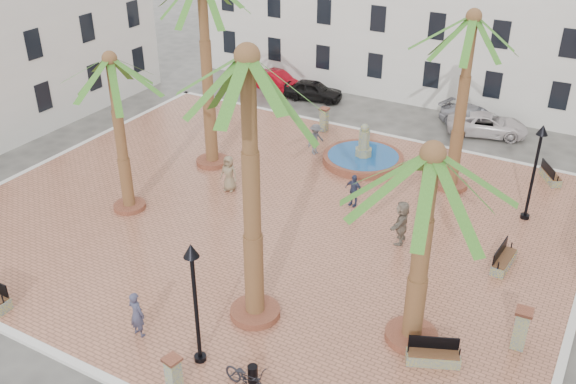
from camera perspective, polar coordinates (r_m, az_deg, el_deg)
name	(u,v)px	position (r m, az deg, el deg)	size (l,w,h in m)	color
ground	(269,218)	(28.84, -1.73, -2.32)	(120.00, 120.00, 0.00)	#56544F
plaza	(269,216)	(28.80, -1.73, -2.19)	(26.00, 22.00, 0.15)	#A9684E
kerb_n	(366,131)	(37.60, 6.95, 5.37)	(26.30, 0.30, 0.16)	silver
kerb_s	(91,371)	(22.06, -17.12, -15.00)	(26.30, 0.30, 0.16)	silver
kerb_w	(61,155)	(36.51, -19.54, 3.10)	(0.30, 22.30, 0.16)	silver
building_north	(425,17)	(44.22, 12.09, 14.93)	(30.40, 7.40, 9.50)	silver
fountain	(363,157)	(33.58, 6.69, 3.09)	(4.18, 4.18, 2.16)	brown
palm_sw	(112,77)	(27.68, -15.37, 9.81)	(4.69, 4.69, 7.32)	brown
palm_s	(248,90)	(18.94, -3.56, 9.08)	(5.75, 5.75, 9.77)	brown
palm_e	(430,181)	(19.18, 12.48, 0.92)	(5.74, 5.74, 7.29)	brown
palm_ne	(471,37)	(29.46, 15.96, 13.09)	(5.16, 5.16, 8.55)	brown
bench_se	(433,356)	(21.66, 12.76, -14.07)	(1.77, 1.16, 0.90)	gray
bench_e	(503,261)	(26.66, 18.61, -5.83)	(0.67, 1.78, 0.92)	gray
bench_ne	(550,176)	(34.10, 22.27, 1.33)	(1.28, 1.65, 0.86)	gray
lamppost_s	(194,284)	(19.67, -8.36, -8.10)	(0.49, 0.49, 4.47)	black
lamppost_e	(537,156)	(29.07, 21.27, 2.96)	(0.49, 0.49, 4.47)	black
bollard_se	(174,375)	(20.26, -10.14, -15.68)	(0.56, 0.56, 1.34)	gray
bollard_n	(324,119)	(37.01, 3.23, 6.48)	(0.52, 0.52, 1.40)	gray
bollard_e	(521,328)	(22.66, 20.01, -11.30)	(0.58, 0.58, 1.53)	gray
litter_bin	(253,374)	(20.55, -3.15, -15.85)	(0.32, 0.32, 0.63)	black
cyclist_a	(137,314)	(22.35, -13.30, -10.51)	(0.63, 0.42, 1.74)	#393A52
bicycle_a	(248,378)	(20.21, -3.60, -16.20)	(0.62, 1.77, 0.93)	black
pedestrian_fountain_a	(229,173)	(30.51, -5.27, 1.65)	(0.87, 0.56, 1.77)	#7C694E
pedestrian_fountain_b	(354,190)	(29.30, 5.85, 0.16)	(0.91, 0.38, 1.55)	#2D3552
pedestrian_north	(315,139)	(34.12, 2.46, 4.72)	(1.09, 0.63, 1.69)	#55565C
pedestrian_east	(402,222)	(26.79, 10.06, -2.66)	(1.78, 0.57, 1.92)	#796D5E
car_black	(313,90)	(42.19, 2.26, 9.03)	(1.54, 3.82, 1.30)	black
car_red	(277,81)	(43.86, -0.94, 9.82)	(1.37, 3.92, 1.29)	#970411
car_silver	(476,119)	(39.25, 16.34, 6.29)	(1.77, 4.35, 1.26)	#A6A6AF
car_white	(487,124)	(38.60, 17.30, 5.75)	(2.09, 4.52, 1.26)	silver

